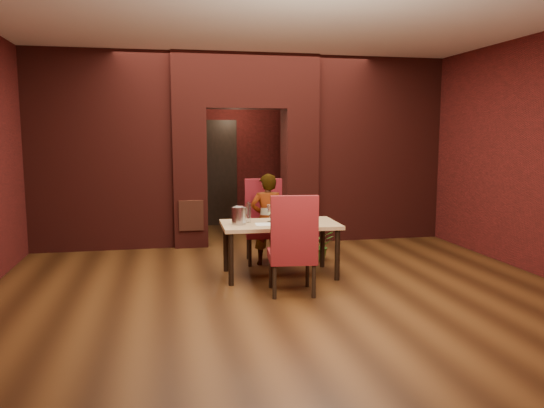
{
  "coord_description": "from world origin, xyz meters",
  "views": [
    {
      "loc": [
        -1.38,
        -6.97,
        1.88
      ],
      "look_at": [
        0.05,
        0.0,
        0.94
      ],
      "focal_mm": 35.0,
      "sensor_mm": 36.0,
      "label": 1
    }
  ],
  "objects": [
    {
      "name": "wing_wall_right",
      "position": [
        2.36,
        2.0,
        1.6
      ],
      "size": [
        2.28,
        0.35,
        3.2
      ],
      "primitive_type": "cube",
      "color": "maroon",
      "rests_on": "ground"
    },
    {
      "name": "rear_door",
      "position": [
        -0.4,
        3.94,
        1.05
      ],
      "size": [
        0.9,
        0.08,
        2.1
      ],
      "primitive_type": "cube",
      "color": "black",
      "rests_on": "ground"
    },
    {
      "name": "dining_table",
      "position": [
        0.11,
        -0.24,
        0.36
      ],
      "size": [
        1.55,
        0.89,
        0.72
      ],
      "primitive_type": "cube",
      "rotation": [
        0.0,
        0.0,
        -0.02
      ],
      "color": "tan",
      "rests_on": "ground"
    },
    {
      "name": "pillar_right",
      "position": [
        0.95,
        2.0,
        1.15
      ],
      "size": [
        0.55,
        0.55,
        2.3
      ],
      "primitive_type": "cube",
      "color": "maroon",
      "rests_on": "ground"
    },
    {
      "name": "wall_front",
      "position": [
        0.0,
        -4.0,
        1.6
      ],
      "size": [
        7.0,
        0.04,
        3.2
      ],
      "primitive_type": "cube",
      "color": "maroon",
      "rests_on": "ground"
    },
    {
      "name": "potted_plant",
      "position": [
        0.89,
        0.51,
        0.23
      ],
      "size": [
        0.41,
        0.36,
        0.45
      ],
      "primitive_type": "imported",
      "rotation": [
        0.0,
        0.0,
        0.01
      ],
      "color": "#3B7227",
      "rests_on": "ground"
    },
    {
      "name": "chair_near",
      "position": [
        0.08,
        -1.01,
        0.6
      ],
      "size": [
        0.6,
        0.6,
        1.19
      ],
      "primitive_type": "cube",
      "rotation": [
        0.0,
        0.0,
        3.03
      ],
      "color": "maroon",
      "rests_on": "ground"
    },
    {
      "name": "tasting_sheet",
      "position": [
        -0.06,
        -0.33,
        0.72
      ],
      "size": [
        0.35,
        0.27,
        0.0
      ],
      "primitive_type": "cube",
      "rotation": [
        0.0,
        0.0,
        -0.08
      ],
      "color": "white",
      "rests_on": "dining_table"
    },
    {
      "name": "wall_right",
      "position": [
        3.5,
        0.0,
        1.6
      ],
      "size": [
        0.04,
        8.0,
        3.2
      ],
      "primitive_type": "cube",
      "color": "maroon",
      "rests_on": "ground"
    },
    {
      "name": "ceiling",
      "position": [
        0.0,
        0.0,
        3.2
      ],
      "size": [
        7.0,
        8.0,
        0.04
      ],
      "primitive_type": "cube",
      "color": "silver",
      "rests_on": "ground"
    },
    {
      "name": "rear_door_frame",
      "position": [
        -0.4,
        3.9,
        1.05
      ],
      "size": [
        1.02,
        0.04,
        2.22
      ],
      "primitive_type": "cube",
      "color": "black",
      "rests_on": "ground"
    },
    {
      "name": "person_seated",
      "position": [
        0.07,
        0.4,
        0.66
      ],
      "size": [
        0.51,
        0.35,
        1.32
      ],
      "primitive_type": "imported",
      "rotation": [
        0.0,
        0.0,
        3.06
      ],
      "color": "white",
      "rests_on": "ground"
    },
    {
      "name": "wine_glass_c",
      "position": [
        0.35,
        -0.36,
        0.81
      ],
      "size": [
        0.08,
        0.08,
        0.19
      ],
      "primitive_type": null,
      "color": "white",
      "rests_on": "dining_table"
    },
    {
      "name": "water_bottle",
      "position": [
        -0.29,
        -0.11,
        0.85
      ],
      "size": [
        0.06,
        0.06,
        0.27
      ],
      "primitive_type": "cylinder",
      "color": "silver",
      "rests_on": "dining_table"
    },
    {
      "name": "wing_wall_left",
      "position": [
        -2.36,
        2.0,
        1.6
      ],
      "size": [
        2.28,
        0.35,
        3.2
      ],
      "primitive_type": "cube",
      "color": "maroon",
      "rests_on": "ground"
    },
    {
      "name": "wall_back",
      "position": [
        0.0,
        4.0,
        1.6
      ],
      "size": [
        7.0,
        0.04,
        3.2
      ],
      "primitive_type": "cube",
      "color": "maroon",
      "rests_on": "ground"
    },
    {
      "name": "wine_glass_a",
      "position": [
        -0.0,
        -0.14,
        0.83
      ],
      "size": [
        0.09,
        0.09,
        0.23
      ],
      "primitive_type": null,
      "color": "white",
      "rests_on": "dining_table"
    },
    {
      "name": "floor",
      "position": [
        0.0,
        0.0,
        0.0
      ],
      "size": [
        8.0,
        8.0,
        0.0
      ],
      "primitive_type": "plane",
      "color": "#482912",
      "rests_on": "ground"
    },
    {
      "name": "vent_panel",
      "position": [
        -0.95,
        1.71,
        0.55
      ],
      "size": [
        0.4,
        0.03,
        0.5
      ],
      "primitive_type": "cube",
      "color": "#A3482F",
      "rests_on": "ground"
    },
    {
      "name": "wine_glass_b",
      "position": [
        0.06,
        -0.27,
        0.81
      ],
      "size": [
        0.08,
        0.08,
        0.2
      ],
      "primitive_type": null,
      "color": "white",
      "rests_on": "dining_table"
    },
    {
      "name": "wine_bucket",
      "position": [
        -0.44,
        -0.25,
        0.83
      ],
      "size": [
        0.19,
        0.19,
        0.23
      ],
      "primitive_type": "cylinder",
      "color": "#B0B0B7",
      "rests_on": "dining_table"
    },
    {
      "name": "lintel",
      "position": [
        0.0,
        2.0,
        2.75
      ],
      "size": [
        2.45,
        0.55,
        0.9
      ],
      "primitive_type": "cube",
      "color": "maroon",
      "rests_on": "ground"
    },
    {
      "name": "chair_far",
      "position": [
        0.05,
        0.53,
        0.61
      ],
      "size": [
        0.61,
        0.61,
        1.22
      ],
      "primitive_type": "cube",
      "rotation": [
        0.0,
        0.0,
        -0.1
      ],
      "color": "maroon",
      "rests_on": "ground"
    },
    {
      "name": "pillar_left",
      "position": [
        -0.95,
        2.0,
        1.15
      ],
      "size": [
        0.55,
        0.55,
        2.3
      ],
      "primitive_type": "cube",
      "color": "maroon",
      "rests_on": "ground"
    }
  ]
}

